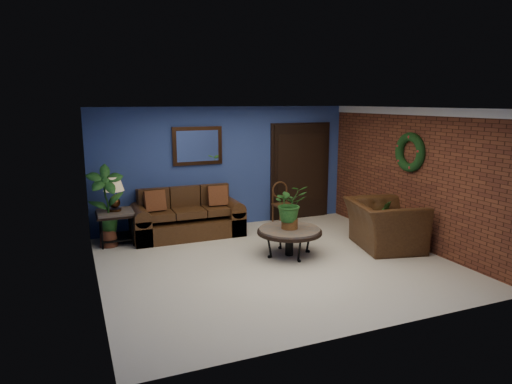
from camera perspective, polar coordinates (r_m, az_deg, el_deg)
name	(u,v)px	position (r m, az deg, el deg)	size (l,w,h in m)	color
floor	(275,262)	(7.60, 2.36, -8.77)	(5.50, 5.50, 0.00)	beige
wall_back	(225,167)	(9.56, -3.84, 3.12)	(5.50, 0.04, 2.50)	navy
wall_left	(93,202)	(6.63, -19.71, -1.20)	(0.04, 5.00, 2.50)	navy
wall_right_brick	(413,177)	(8.77, 19.00, 1.77)	(0.04, 5.00, 2.50)	brown
ceiling	(276,108)	(7.14, 2.52, 10.42)	(5.50, 5.00, 0.02)	silver
crown_molding	(416,111)	(8.64, 19.36, 9.50)	(0.03, 5.00, 0.14)	white
wall_mirror	(197,146)	(9.30, -7.32, 5.74)	(1.02, 0.06, 0.77)	#3E2110
closet_door	(300,172)	(10.25, 5.55, 2.51)	(1.44, 0.06, 2.18)	black
wreath	(410,152)	(8.71, 18.68, 4.72)	(0.72, 0.72, 0.16)	black
sofa	(187,220)	(9.10, -8.66, -3.44)	(2.12, 0.92, 0.96)	#462A14
coffee_table	(289,232)	(7.83, 4.21, -4.98)	(1.11, 1.11, 0.47)	#504B46
end_table	(116,219)	(8.82, -17.15, -3.19)	(0.68, 0.68, 0.62)	#504B46
table_lamp	(114,190)	(8.71, -17.35, 0.27)	(0.37, 0.37, 0.62)	#3E2110
side_chair	(282,200)	(9.77, 3.27, -1.07)	(0.41, 0.41, 0.92)	#543518
armchair	(384,225)	(8.54, 15.73, -3.96)	(1.30, 1.14, 0.85)	#462A14
coffee_plant	(290,205)	(7.71, 4.26, -1.59)	(0.59, 0.52, 0.76)	brown
floor_plant	(382,220)	(8.91, 15.46, -3.45)	(0.38, 0.32, 0.78)	brown
tall_plant	(106,203)	(8.64, -18.20, -1.30)	(0.66, 0.46, 1.49)	brown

